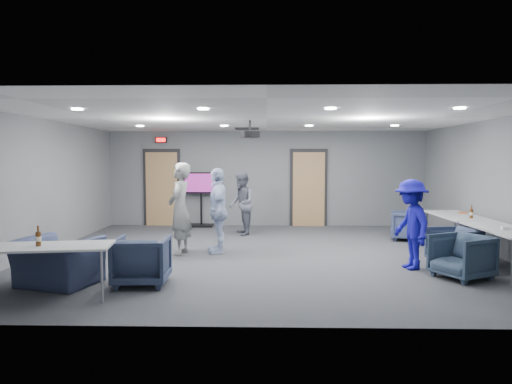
{
  "coord_description": "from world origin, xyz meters",
  "views": [
    {
      "loc": [
        -0.0,
        -9.02,
        1.89
      ],
      "look_at": [
        -0.22,
        0.68,
        1.2
      ],
      "focal_mm": 32.0,
      "sensor_mm": 36.0,
      "label": 1
    }
  ],
  "objects_px": {
    "chair_front_b": "(57,262)",
    "table_right_a": "(457,217)",
    "bottle_right": "(471,213)",
    "person_a": "(180,209)",
    "person_b": "(241,204)",
    "chair_right_c": "(462,257)",
    "projector": "(250,134)",
    "chair_front_a": "(142,261)",
    "chair_right_a": "(407,225)",
    "table_front_left": "(45,249)",
    "person_d": "(411,224)",
    "person_c": "(218,210)",
    "chair_right_b": "(453,246)",
    "bottle_front": "(38,238)",
    "tv_stand": "(201,196)",
    "table_right_b": "(504,231)"
  },
  "relations": [
    {
      "from": "chair_front_b",
      "to": "table_right_a",
      "type": "relative_size",
      "value": 0.57
    },
    {
      "from": "chair_front_b",
      "to": "bottle_right",
      "type": "distance_m",
      "value": 7.61
    },
    {
      "from": "person_a",
      "to": "person_b",
      "type": "distance_m",
      "value": 2.63
    },
    {
      "from": "chair_right_c",
      "to": "projector",
      "type": "relative_size",
      "value": 1.93
    },
    {
      "from": "chair_right_c",
      "to": "chair_front_a",
      "type": "distance_m",
      "value": 5.0
    },
    {
      "from": "person_a",
      "to": "chair_right_a",
      "type": "relative_size",
      "value": 2.43
    },
    {
      "from": "table_front_left",
      "to": "person_d",
      "type": "bearing_deg",
      "value": 9.69
    },
    {
      "from": "person_a",
      "to": "projector",
      "type": "relative_size",
      "value": 4.55
    },
    {
      "from": "person_c",
      "to": "table_front_left",
      "type": "bearing_deg",
      "value": -42.37
    },
    {
      "from": "person_d",
      "to": "bottle_right",
      "type": "xyz_separation_m",
      "value": [
        1.57,
        1.22,
        0.05
      ]
    },
    {
      "from": "person_a",
      "to": "table_right_a",
      "type": "relative_size",
      "value": 0.96
    },
    {
      "from": "chair_right_b",
      "to": "table_front_left",
      "type": "xyz_separation_m",
      "value": [
        -6.34,
        -2.13,
        0.34
      ]
    },
    {
      "from": "person_c",
      "to": "chair_right_b",
      "type": "distance_m",
      "value": 4.48
    },
    {
      "from": "chair_right_c",
      "to": "bottle_front",
      "type": "xyz_separation_m",
      "value": [
        -6.17,
        -1.22,
        0.48
      ]
    },
    {
      "from": "person_b",
      "to": "bottle_front",
      "type": "bearing_deg",
      "value": -37.15
    },
    {
      "from": "person_d",
      "to": "chair_front_b",
      "type": "distance_m",
      "value": 5.78
    },
    {
      "from": "chair_right_c",
      "to": "bottle_right",
      "type": "relative_size",
      "value": 2.98
    },
    {
      "from": "person_b",
      "to": "chair_front_b",
      "type": "relative_size",
      "value": 1.44
    },
    {
      "from": "chair_right_a",
      "to": "chair_front_b",
      "type": "height_order",
      "value": "chair_front_b"
    },
    {
      "from": "table_right_a",
      "to": "chair_right_c",
      "type": "bearing_deg",
      "value": 159.18
    },
    {
      "from": "tv_stand",
      "to": "table_front_left",
      "type": "bearing_deg",
      "value": -99.66
    },
    {
      "from": "person_d",
      "to": "table_right_a",
      "type": "height_order",
      "value": "person_d"
    },
    {
      "from": "chair_front_b",
      "to": "projector",
      "type": "bearing_deg",
      "value": -119.85
    },
    {
      "from": "person_b",
      "to": "table_right_a",
      "type": "height_order",
      "value": "person_b"
    },
    {
      "from": "table_right_b",
      "to": "chair_right_c",
      "type": "bearing_deg",
      "value": 117.48
    },
    {
      "from": "table_right_a",
      "to": "chair_front_b",
      "type": "bearing_deg",
      "value": 112.09
    },
    {
      "from": "person_c",
      "to": "table_right_a",
      "type": "relative_size",
      "value": 0.9
    },
    {
      "from": "chair_front_a",
      "to": "projector",
      "type": "height_order",
      "value": "projector"
    },
    {
      "from": "table_right_b",
      "to": "projector",
      "type": "height_order",
      "value": "projector"
    },
    {
      "from": "chair_front_a",
      "to": "table_right_b",
      "type": "height_order",
      "value": "chair_front_a"
    },
    {
      "from": "chair_right_a",
      "to": "projector",
      "type": "bearing_deg",
      "value": -54.18
    },
    {
      "from": "person_b",
      "to": "tv_stand",
      "type": "bearing_deg",
      "value": -151.7
    },
    {
      "from": "bottle_front",
      "to": "tv_stand",
      "type": "xyz_separation_m",
      "value": [
        1.22,
        6.77,
        0.04
      ]
    },
    {
      "from": "person_c",
      "to": "chair_right_b",
      "type": "bearing_deg",
      "value": 67.16
    },
    {
      "from": "person_d",
      "to": "table_front_left",
      "type": "relative_size",
      "value": 0.85
    },
    {
      "from": "chair_right_a",
      "to": "table_right_b",
      "type": "height_order",
      "value": "table_right_b"
    },
    {
      "from": "chair_right_a",
      "to": "bottle_right",
      "type": "relative_size",
      "value": 2.89
    },
    {
      "from": "bottle_front",
      "to": "table_right_a",
      "type": "bearing_deg",
      "value": 26.94
    },
    {
      "from": "person_a",
      "to": "chair_right_c",
      "type": "relative_size",
      "value": 2.36
    },
    {
      "from": "chair_right_b",
      "to": "bottle_front",
      "type": "relative_size",
      "value": 2.7
    },
    {
      "from": "chair_front_a",
      "to": "bottle_front",
      "type": "distance_m",
      "value": 1.48
    },
    {
      "from": "chair_front_a",
      "to": "bottle_front",
      "type": "xyz_separation_m",
      "value": [
        -1.19,
        -0.76,
        0.46
      ]
    },
    {
      "from": "chair_right_b",
      "to": "table_front_left",
      "type": "relative_size",
      "value": 0.41
    },
    {
      "from": "person_c",
      "to": "table_right_b",
      "type": "bearing_deg",
      "value": 63.7
    },
    {
      "from": "chair_right_b",
      "to": "bottle_front",
      "type": "bearing_deg",
      "value": -82.03
    },
    {
      "from": "person_d",
      "to": "table_right_b",
      "type": "bearing_deg",
      "value": 75.17
    },
    {
      "from": "chair_right_a",
      "to": "chair_right_c",
      "type": "bearing_deg",
      "value": 11.75
    },
    {
      "from": "person_d",
      "to": "tv_stand",
      "type": "relative_size",
      "value": 1.01
    },
    {
      "from": "bottle_front",
      "to": "bottle_right",
      "type": "bearing_deg",
      "value": 23.36
    },
    {
      "from": "tv_stand",
      "to": "person_a",
      "type": "bearing_deg",
      "value": -88.18
    }
  ]
}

